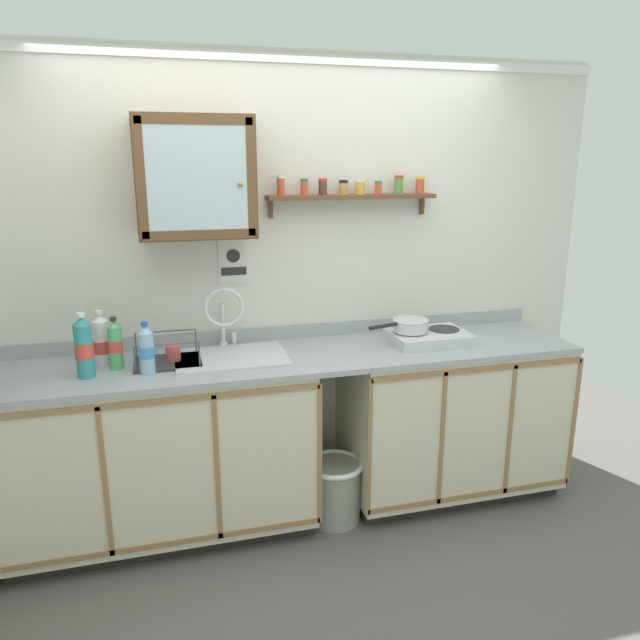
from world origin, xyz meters
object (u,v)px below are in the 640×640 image
object	(u,v)px
wall_cabinet	(195,177)
trash_bin	(334,489)
bottle_detergent_teal_1	(84,348)
bottle_opaque_white_2	(101,341)
warning_sign	(233,262)
mug	(173,354)
hot_plate_stove	(429,337)
bottle_soda_green_0	(115,345)
sink	(230,360)
dish_rack	(165,359)
saucepan	(410,325)
bottle_water_blue_3	(146,350)

from	to	relation	value
wall_cabinet	trash_bin	world-z (taller)	wall_cabinet
bottle_detergent_teal_1	wall_cabinet	xyz separation A→B (m)	(0.58, 0.23, 0.78)
bottle_opaque_white_2	warning_sign	size ratio (longest dim) A/B	1.16
mug	warning_sign	bearing A→B (deg)	36.58
hot_plate_stove	bottle_soda_green_0	bearing A→B (deg)	179.65
bottle_opaque_white_2	trash_bin	distance (m)	1.49
hot_plate_stove	sink	bearing A→B (deg)	178.15
dish_rack	trash_bin	world-z (taller)	dish_rack
hot_plate_stove	saucepan	distance (m)	0.14
wall_cabinet	warning_sign	distance (m)	0.52
bottle_opaque_white_2	bottle_water_blue_3	size ratio (longest dim) A/B	1.10
saucepan	bottle_detergent_teal_1	distance (m)	1.73
bottle_soda_green_0	dish_rack	xyz separation A→B (m)	(0.24, 0.01, -0.10)
saucepan	mug	bearing A→B (deg)	179.63
saucepan	bottle_water_blue_3	distance (m)	1.45
bottle_detergent_teal_1	dish_rack	distance (m)	0.40
sink	warning_sign	xyz separation A→B (m)	(0.07, 0.26, 0.48)
sink	dish_rack	xyz separation A→B (m)	(-0.33, -0.02, 0.04)
warning_sign	sink	bearing A→B (deg)	-104.44
dish_rack	mug	world-z (taller)	dish_rack
bottle_opaque_white_2	wall_cabinet	world-z (taller)	wall_cabinet
hot_plate_stove	bottle_opaque_white_2	distance (m)	1.78
bottle_soda_green_0	bottle_opaque_white_2	distance (m)	0.10
wall_cabinet	trash_bin	bearing A→B (deg)	-23.06
bottle_water_blue_3	wall_cabinet	size ratio (longest dim) A/B	0.43
bottle_detergent_teal_1	warning_sign	world-z (taller)	warning_sign
hot_plate_stove	trash_bin	distance (m)	1.01
saucepan	wall_cabinet	bearing A→B (deg)	173.78
bottle_soda_green_0	trash_bin	size ratio (longest dim) A/B	0.75
bottle_opaque_white_2	hot_plate_stove	bearing A→B (deg)	-2.75
hot_plate_stove	bottle_detergent_teal_1	xyz separation A→B (m)	(-1.84, -0.08, 0.11)
bottle_detergent_teal_1	mug	bearing A→B (deg)	14.85
warning_sign	dish_rack	bearing A→B (deg)	-145.13
bottle_soda_green_0	trash_bin	bearing A→B (deg)	-7.42
hot_plate_stove	mug	size ratio (longest dim) A/B	3.83
mug	hot_plate_stove	bearing A→B (deg)	-1.25
hot_plate_stove	bottle_soda_green_0	world-z (taller)	bottle_soda_green_0
saucepan	wall_cabinet	world-z (taller)	wall_cabinet
bottle_soda_green_0	wall_cabinet	world-z (taller)	wall_cabinet
warning_sign	trash_bin	size ratio (longest dim) A/B	0.70
hot_plate_stove	saucepan	size ratio (longest dim) A/B	1.17
sink	trash_bin	size ratio (longest dim) A/B	1.65
bottle_opaque_white_2	bottle_water_blue_3	xyz separation A→B (m)	(0.22, -0.19, -0.01)
mug	trash_bin	distance (m)	1.17
dish_rack	warning_sign	world-z (taller)	warning_sign
bottle_soda_green_0	bottle_detergent_teal_1	xyz separation A→B (m)	(-0.14, -0.09, 0.02)
bottle_detergent_teal_1	dish_rack	world-z (taller)	bottle_detergent_teal_1
wall_cabinet	trash_bin	xyz separation A→B (m)	(0.66, -0.28, -1.70)
bottle_water_blue_3	trash_bin	size ratio (longest dim) A/B	0.73
sink	saucepan	size ratio (longest dim) A/B	1.55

